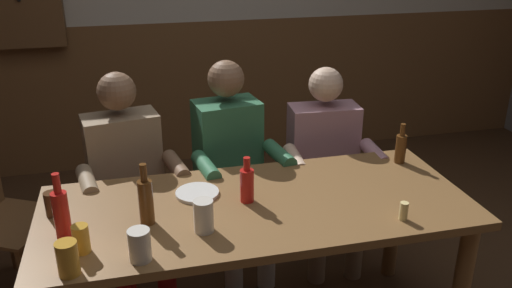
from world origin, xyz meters
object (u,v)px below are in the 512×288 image
(pint_glass_2, at_px, (52,204))
(person_0, at_px, (128,175))
(table_candle, at_px, (404,211))
(pint_glass_0, at_px, (68,258))
(plate_0, at_px, (197,193))
(pint_glass_4, at_px, (81,239))
(bottle_0, at_px, (146,200))
(bottle_3, at_px, (61,213))
(person_2, at_px, (326,159))
(dining_table, at_px, (257,224))
(pint_glass_1, at_px, (140,245))
(bottle_1, at_px, (401,147))
(bottle_2, at_px, (247,184))
(person_1, at_px, (232,162))
(pint_glass_3, at_px, (204,216))

(pint_glass_2, bearing_deg, person_0, 59.05)
(table_candle, distance_m, pint_glass_0, 1.34)
(plate_0, xyz_separation_m, pint_glass_0, (-0.53, -0.49, 0.06))
(table_candle, distance_m, pint_glass_4, 1.30)
(plate_0, distance_m, bottle_0, 0.33)
(plate_0, distance_m, bottle_3, 0.62)
(person_2, relative_size, pint_glass_4, 10.26)
(dining_table, bearing_deg, pint_glass_1, -149.14)
(pint_glass_4, bearing_deg, bottle_1, 16.31)
(bottle_0, distance_m, pint_glass_1, 0.27)
(pint_glass_4, bearing_deg, dining_table, 15.77)
(pint_glass_2, bearing_deg, bottle_1, 4.66)
(person_0, height_order, pint_glass_2, person_0)
(person_2, xyz_separation_m, pint_glass_2, (-1.44, -0.51, 0.17))
(dining_table, distance_m, table_candle, 0.65)
(bottle_2, bearing_deg, person_1, 85.14)
(person_0, xyz_separation_m, bottle_1, (1.39, -0.38, 0.18))
(table_candle, bearing_deg, pint_glass_4, 176.73)
(person_2, relative_size, pint_glass_0, 8.91)
(bottle_2, bearing_deg, bottle_1, 14.07)
(person_1, bearing_deg, bottle_1, 146.56)
(bottle_0, relative_size, bottle_1, 1.26)
(person_0, relative_size, bottle_1, 5.65)
(plate_0, xyz_separation_m, bottle_3, (-0.56, -0.23, 0.10))
(bottle_2, relative_size, pint_glass_2, 2.01)
(bottle_1, height_order, pint_glass_2, bottle_1)
(table_candle, bearing_deg, bottle_2, 152.41)
(bottle_2, distance_m, pint_glass_0, 0.83)
(pint_glass_2, distance_m, pint_glass_3, 0.67)
(plate_0, bearing_deg, pint_glass_3, -92.94)
(pint_glass_2, bearing_deg, pint_glass_1, -50.78)
(pint_glass_2, bearing_deg, plate_0, 3.30)
(bottle_1, height_order, pint_glass_4, bottle_1)
(plate_0, distance_m, pint_glass_2, 0.63)
(pint_glass_1, xyz_separation_m, pint_glass_4, (-0.21, 0.11, -0.01))
(person_2, xyz_separation_m, bottle_3, (-1.38, -0.71, 0.23))
(pint_glass_1, bearing_deg, bottle_3, 141.18)
(person_2, bearing_deg, pint_glass_4, 36.32)
(bottle_0, distance_m, pint_glass_2, 0.43)
(pint_glass_1, relative_size, pint_glass_3, 0.91)
(bottle_0, bearing_deg, bottle_3, -175.11)
(dining_table, distance_m, pint_glass_4, 0.79)
(dining_table, distance_m, pint_glass_2, 0.90)
(table_candle, xyz_separation_m, pint_glass_4, (-1.30, 0.07, 0.02))
(bottle_1, relative_size, bottle_2, 1.00)
(table_candle, height_order, pint_glass_1, pint_glass_1)
(table_candle, distance_m, pint_glass_2, 1.49)
(person_2, distance_m, bottle_3, 1.57)
(bottle_2, distance_m, pint_glass_3, 0.30)
(dining_table, bearing_deg, bottle_2, 141.44)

